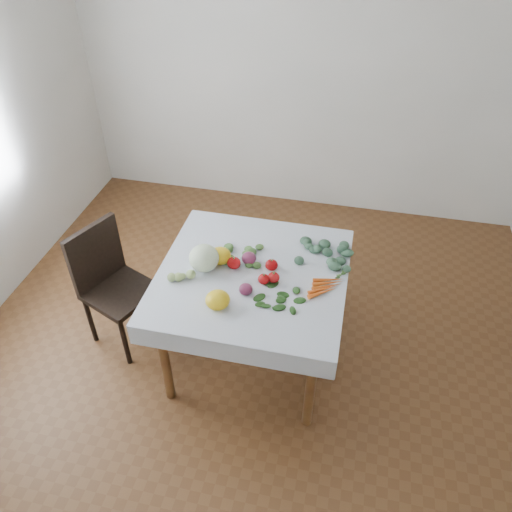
{
  "coord_description": "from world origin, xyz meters",
  "views": [
    {
      "loc": [
        0.51,
        -2.18,
        2.74
      ],
      "look_at": [
        0.0,
        0.09,
        0.82
      ],
      "focal_mm": 35.0,
      "sensor_mm": 36.0,
      "label": 1
    }
  ],
  "objects_px": {
    "heirloom_back": "(220,256)",
    "carrot_bunch": "(326,286)",
    "table": "(252,286)",
    "cabbage": "(204,258)",
    "chair": "(110,279)"
  },
  "relations": [
    {
      "from": "heirloom_back",
      "to": "carrot_bunch",
      "type": "height_order",
      "value": "heirloom_back"
    },
    {
      "from": "table",
      "to": "carrot_bunch",
      "type": "height_order",
      "value": "carrot_bunch"
    },
    {
      "from": "cabbage",
      "to": "carrot_bunch",
      "type": "relative_size",
      "value": 0.81
    },
    {
      "from": "table",
      "to": "heirloom_back",
      "type": "relative_size",
      "value": 7.26
    },
    {
      "from": "carrot_bunch",
      "to": "cabbage",
      "type": "bearing_deg",
      "value": 179.03
    },
    {
      "from": "table",
      "to": "cabbage",
      "type": "distance_m",
      "value": 0.34
    },
    {
      "from": "table",
      "to": "heirloom_back",
      "type": "bearing_deg",
      "value": 164.81
    },
    {
      "from": "cabbage",
      "to": "carrot_bunch",
      "type": "bearing_deg",
      "value": -0.97
    },
    {
      "from": "chair",
      "to": "heirloom_back",
      "type": "distance_m",
      "value": 0.82
    },
    {
      "from": "cabbage",
      "to": "table",
      "type": "bearing_deg",
      "value": 3.96
    },
    {
      "from": "table",
      "to": "carrot_bunch",
      "type": "distance_m",
      "value": 0.46
    },
    {
      "from": "heirloom_back",
      "to": "cabbage",
      "type": "bearing_deg",
      "value": -133.35
    },
    {
      "from": "table",
      "to": "heirloom_back",
      "type": "height_order",
      "value": "heirloom_back"
    },
    {
      "from": "cabbage",
      "to": "carrot_bunch",
      "type": "xyz_separation_m",
      "value": [
        0.73,
        -0.01,
        -0.07
      ]
    },
    {
      "from": "heirloom_back",
      "to": "carrot_bunch",
      "type": "distance_m",
      "value": 0.67
    }
  ]
}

